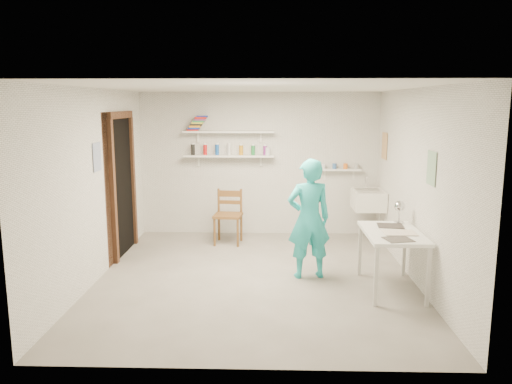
{
  "coord_description": "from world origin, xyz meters",
  "views": [
    {
      "loc": [
        0.19,
        -6.13,
        2.21
      ],
      "look_at": [
        0.0,
        0.4,
        1.05
      ],
      "focal_mm": 35.0,
      "sensor_mm": 36.0,
      "label": 1
    }
  ],
  "objects_px": {
    "wall_clock": "(311,196)",
    "wooden_chair": "(228,215)",
    "man": "(309,219)",
    "work_table": "(391,261)",
    "desk_lamp": "(400,206)",
    "belfast_sink": "(368,200)"
  },
  "relations": [
    {
      "from": "wall_clock",
      "to": "wooden_chair",
      "type": "height_order",
      "value": "wall_clock"
    },
    {
      "from": "belfast_sink",
      "to": "man",
      "type": "height_order",
      "value": "man"
    },
    {
      "from": "man",
      "to": "desk_lamp",
      "type": "height_order",
      "value": "man"
    },
    {
      "from": "work_table",
      "to": "desk_lamp",
      "type": "bearing_deg",
      "value": 67.58
    },
    {
      "from": "desk_lamp",
      "to": "man",
      "type": "bearing_deg",
      "value": -179.78
    },
    {
      "from": "man",
      "to": "wooden_chair",
      "type": "xyz_separation_m",
      "value": [
        -1.16,
        1.52,
        -0.31
      ]
    },
    {
      "from": "wall_clock",
      "to": "wooden_chair",
      "type": "xyz_separation_m",
      "value": [
        -1.2,
        1.31,
        -0.57
      ]
    },
    {
      "from": "desk_lamp",
      "to": "wall_clock",
      "type": "bearing_deg",
      "value": 169.05
    },
    {
      "from": "work_table",
      "to": "desk_lamp",
      "type": "distance_m",
      "value": 0.75
    },
    {
      "from": "work_table",
      "to": "desk_lamp",
      "type": "xyz_separation_m",
      "value": [
        0.18,
        0.43,
        0.58
      ]
    },
    {
      "from": "man",
      "to": "work_table",
      "type": "bearing_deg",
      "value": 144.87
    },
    {
      "from": "man",
      "to": "belfast_sink",
      "type": "bearing_deg",
      "value": -134.0
    },
    {
      "from": "wall_clock",
      "to": "work_table",
      "type": "xyz_separation_m",
      "value": [
        0.92,
        -0.64,
        -0.66
      ]
    },
    {
      "from": "desk_lamp",
      "to": "belfast_sink",
      "type": "bearing_deg",
      "value": 92.39
    },
    {
      "from": "belfast_sink",
      "to": "wall_clock",
      "type": "distance_m",
      "value": 1.79
    },
    {
      "from": "man",
      "to": "work_table",
      "type": "height_order",
      "value": "man"
    },
    {
      "from": "wall_clock",
      "to": "work_table",
      "type": "distance_m",
      "value": 1.3
    },
    {
      "from": "man",
      "to": "desk_lamp",
      "type": "distance_m",
      "value": 1.15
    },
    {
      "from": "man",
      "to": "desk_lamp",
      "type": "relative_size",
      "value": 11.37
    },
    {
      "from": "man",
      "to": "wooden_chair",
      "type": "height_order",
      "value": "man"
    },
    {
      "from": "belfast_sink",
      "to": "man",
      "type": "relative_size",
      "value": 0.39
    },
    {
      "from": "belfast_sink",
      "to": "man",
      "type": "bearing_deg",
      "value": -122.99
    }
  ]
}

